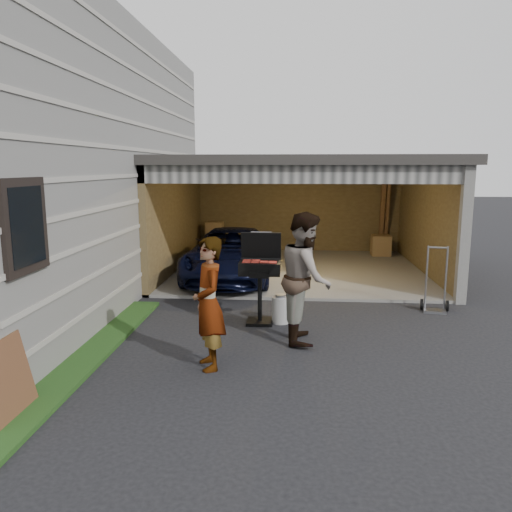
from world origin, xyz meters
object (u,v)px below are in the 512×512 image
at_px(man, 306,277).
at_px(hand_truck, 435,299).
at_px(bbq_grill, 260,271).
at_px(propane_tank, 281,310).
at_px(minivan, 231,256).
at_px(plywood_panel, 9,380).
at_px(woman, 209,304).

relative_size(man, hand_truck, 1.63).
relative_size(bbq_grill, propane_tank, 3.40).
height_order(minivan, propane_tank, minivan).
relative_size(minivan, man, 2.08).
bearing_deg(hand_truck, plywood_panel, -131.16).
xyz_separation_m(bbq_grill, propane_tank, (0.36, 0.02, -0.69)).
height_order(woman, hand_truck, woman).
bearing_deg(man, woman, 131.33).
height_order(man, bbq_grill, man).
xyz_separation_m(man, propane_tank, (-0.40, 0.85, -0.77)).
distance_m(woman, propane_tank, 2.31).
height_order(minivan, bbq_grill, bbq_grill).
distance_m(man, hand_truck, 3.12).
relative_size(woman, hand_truck, 1.45).
relative_size(bbq_grill, hand_truck, 1.26).
relative_size(propane_tank, plywood_panel, 0.52).
bearing_deg(minivan, propane_tank, -68.17).
height_order(woman, bbq_grill, woman).
distance_m(woman, bbq_grill, 2.08).
height_order(woman, propane_tank, woman).
bearing_deg(man, hand_truck, -55.15).
bearing_deg(minivan, plywood_panel, -102.55).
height_order(man, propane_tank, man).
bearing_deg(hand_truck, propane_tank, -151.70).
bearing_deg(man, plywood_panel, 129.39).
distance_m(minivan, man, 4.39).
distance_m(bbq_grill, hand_truck, 3.42).
distance_m(man, plywood_panel, 4.23).
bearing_deg(woman, man, 110.34).
distance_m(woman, man, 1.76).
relative_size(woman, bbq_grill, 1.15).
bearing_deg(propane_tank, man, -64.80).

